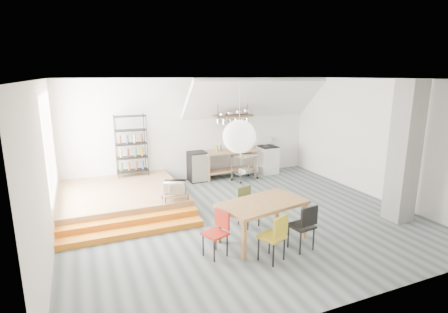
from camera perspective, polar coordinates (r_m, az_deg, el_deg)
name	(u,v)px	position (r m, az deg, el deg)	size (l,w,h in m)	color
floor	(242,217)	(8.39, 2.90, -9.90)	(8.00, 8.00, 0.00)	#495355
wall_back	(194,130)	(11.09, -4.94, 4.40)	(8.00, 0.04, 3.20)	silver
wall_left	(45,170)	(7.15, -27.16, -1.93)	(0.04, 7.00, 3.20)	silver
wall_right	(376,139)	(10.27, 23.54, 2.64)	(0.04, 7.00, 3.20)	silver
ceiling	(243,79)	(7.71, 3.18, 12.53)	(8.00, 7.00, 0.02)	white
slope_ceiling	(254,99)	(11.14, 4.90, 9.36)	(4.40, 1.80, 0.15)	white
window_pane	(50,144)	(8.58, -26.56, 1.81)	(0.02, 2.50, 2.20)	white
platform	(121,197)	(9.49, -16.42, -6.35)	(3.00, 3.00, 0.40)	#98754C
step_lower	(134,232)	(7.74, -14.56, -11.86)	(3.00, 0.35, 0.13)	orange
step_upper	(131,223)	(8.03, -14.98, -10.42)	(3.00, 0.35, 0.27)	orange
concrete_column	(405,152)	(8.78, 27.40, 0.63)	(0.50, 0.50, 3.20)	gray
kitchen_counter	(230,159)	(11.35, 1.00, -0.36)	(1.80, 0.60, 0.91)	#98754C
stove	(267,159)	(12.01, 7.09, -0.41)	(0.60, 0.60, 1.18)	white
pot_rack	(234,118)	(10.92, 1.64, 6.30)	(1.20, 0.50, 1.43)	#422A1A
wire_shelving	(131,145)	(10.41, -14.90, 1.90)	(0.88, 0.38, 1.80)	black
microwave_shelf	(175,193)	(8.39, -8.02, -6.00)	(0.60, 0.40, 0.16)	#98754C
paper_lantern	(239,137)	(6.31, 2.51, 3.26)	(0.60, 0.60, 0.60)	white
dining_table	(263,206)	(7.07, 6.32, -8.07)	(1.89, 1.29, 0.82)	brown
chair_mustard	(275,234)	(6.40, 8.37, -12.41)	(0.54, 0.54, 0.90)	gold
chair_black	(304,224)	(6.87, 12.99, -10.64)	(0.48, 0.48, 0.92)	black
chair_olive	(247,203)	(7.83, 3.76, -7.53)	(0.48, 0.48, 0.87)	#58602D
chair_red	(218,229)	(6.57, -1.00, -11.77)	(0.50, 0.50, 0.86)	red
rolling_cart	(245,164)	(11.10, 3.44, -1.19)	(0.93, 0.70, 0.82)	silver
mini_fridge	(197,166)	(11.04, -4.38, -1.63)	(0.55, 0.55, 0.93)	black
microwave	(175,187)	(8.34, -8.06, -4.97)	(0.51, 0.34, 0.28)	beige
bowl	(241,149)	(11.39, 2.83, 1.27)	(0.21, 0.21, 0.05)	silver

